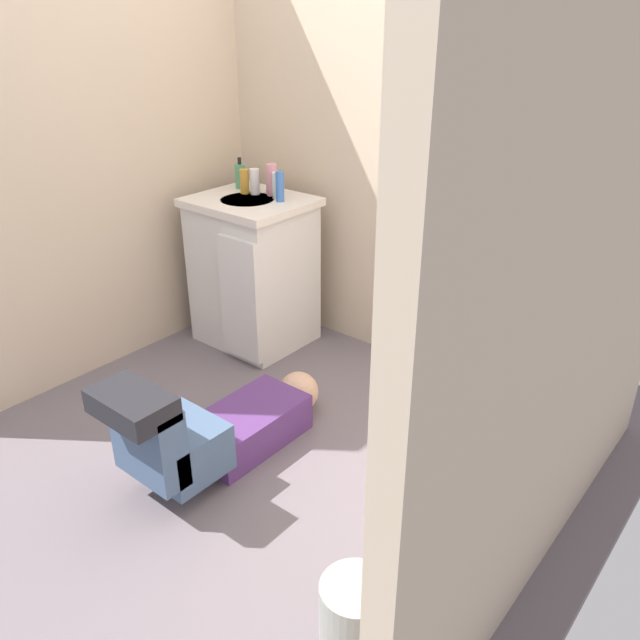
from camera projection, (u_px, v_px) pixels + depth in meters
name	position (u px, v px, depth m)	size (l,w,h in m)	color
ground_plane	(278.00, 436.00, 2.89)	(2.75, 2.90, 0.04)	#665C62
wall_back	(412.00, 128.00, 3.04)	(2.41, 0.08, 2.40)	beige
wall_left	(88.00, 129.00, 3.01)	(0.08, 1.90, 2.40)	beige
wall_right	(591.00, 227.00, 1.69)	(0.08, 1.90, 2.40)	beige
toilet	(502.00, 354.00, 2.77)	(0.36, 0.46, 0.75)	silver
vanity_cabinet	(253.00, 271.00, 3.51)	(0.60, 0.53, 0.82)	silver
faucet	(268.00, 184.00, 3.41)	(0.02, 0.02, 0.10)	silver
person_plumber	(215.00, 427.00, 2.62)	(0.39, 1.06, 0.52)	#512D6B
tissue_box	(514.00, 252.00, 2.67)	(0.22, 0.11, 0.10)	silver
soap_dispenser	(240.00, 176.00, 3.50)	(0.06, 0.06, 0.17)	#4A9365
bottle_amber	(244.00, 181.00, 3.40)	(0.05, 0.05, 0.13)	#C48B2D
bottle_white	(255.00, 182.00, 3.39)	(0.05, 0.05, 0.13)	white
bottle_pink	(272.00, 180.00, 3.36)	(0.06, 0.06, 0.16)	pink
bottle_clear	(277.00, 185.00, 3.31)	(0.05, 0.05, 0.14)	silver
bottle_blue	(280.00, 187.00, 3.25)	(0.04, 0.04, 0.15)	#396ABC
trash_can	(355.00, 619.00, 1.85)	(0.21, 0.21, 0.26)	gray
paper_towel_roll	(399.00, 413.00, 2.84)	(0.11, 0.11, 0.21)	white
toilet_paper_roll	(476.00, 522.00, 2.31)	(0.11, 0.11, 0.10)	white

